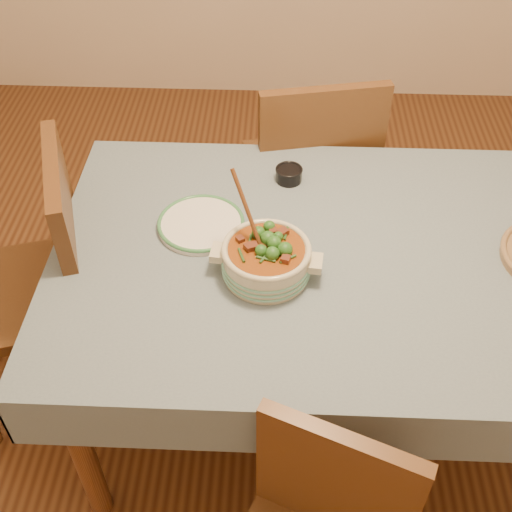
{
  "coord_description": "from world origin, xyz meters",
  "views": [
    {
      "loc": [
        -0.19,
        -1.35,
        2.04
      ],
      "look_at": [
        -0.24,
        -0.11,
        0.84
      ],
      "focal_mm": 45.0,
      "sensor_mm": 36.0,
      "label": 1
    }
  ],
  "objects_px": {
    "dining_table": "(338,275)",
    "white_plate": "(201,224)",
    "condiment_bowl": "(289,174)",
    "stew_casserole": "(266,258)",
    "chair_far": "(311,171)",
    "chair_left": "(42,276)"
  },
  "relations": [
    {
      "from": "condiment_bowl",
      "to": "chair_left",
      "type": "bearing_deg",
      "value": -160.45
    },
    {
      "from": "white_plate",
      "to": "stew_casserole",
      "type": "bearing_deg",
      "value": -43.17
    },
    {
      "from": "white_plate",
      "to": "chair_left",
      "type": "distance_m",
      "value": 0.57
    },
    {
      "from": "chair_far",
      "to": "chair_left",
      "type": "xyz_separation_m",
      "value": [
        -0.88,
        -0.61,
        0.01
      ]
    },
    {
      "from": "chair_far",
      "to": "chair_left",
      "type": "distance_m",
      "value": 1.07
    },
    {
      "from": "dining_table",
      "to": "white_plate",
      "type": "bearing_deg",
      "value": 166.83
    },
    {
      "from": "chair_far",
      "to": "chair_left",
      "type": "bearing_deg",
      "value": 23.19
    },
    {
      "from": "dining_table",
      "to": "stew_casserole",
      "type": "xyz_separation_m",
      "value": [
        -0.21,
        -0.09,
        0.15
      ]
    },
    {
      "from": "stew_casserole",
      "to": "chair_far",
      "type": "height_order",
      "value": "stew_casserole"
    },
    {
      "from": "dining_table",
      "to": "chair_left",
      "type": "relative_size",
      "value": 1.71
    },
    {
      "from": "stew_casserole",
      "to": "chair_far",
      "type": "distance_m",
      "value": 0.83
    },
    {
      "from": "white_plate",
      "to": "chair_far",
      "type": "bearing_deg",
      "value": 58.39
    },
    {
      "from": "dining_table",
      "to": "white_plate",
      "type": "distance_m",
      "value": 0.44
    },
    {
      "from": "dining_table",
      "to": "stew_casserole",
      "type": "bearing_deg",
      "value": -156.69
    },
    {
      "from": "chair_left",
      "to": "white_plate",
      "type": "bearing_deg",
      "value": 76.44
    },
    {
      "from": "chair_left",
      "to": "chair_far",
      "type": "bearing_deg",
      "value": 107.43
    },
    {
      "from": "stew_casserole",
      "to": "chair_far",
      "type": "bearing_deg",
      "value": 78.62
    },
    {
      "from": "dining_table",
      "to": "condiment_bowl",
      "type": "distance_m",
      "value": 0.39
    },
    {
      "from": "dining_table",
      "to": "condiment_bowl",
      "type": "relative_size",
      "value": 16.07
    },
    {
      "from": "stew_casserole",
      "to": "chair_left",
      "type": "height_order",
      "value": "stew_casserole"
    },
    {
      "from": "condiment_bowl",
      "to": "chair_far",
      "type": "height_order",
      "value": "chair_far"
    },
    {
      "from": "stew_casserole",
      "to": "chair_far",
      "type": "xyz_separation_m",
      "value": [
        0.15,
        0.77,
        -0.27
      ]
    }
  ]
}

